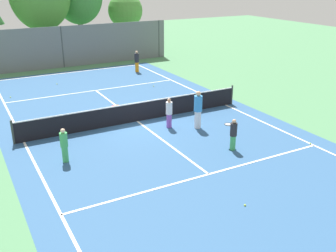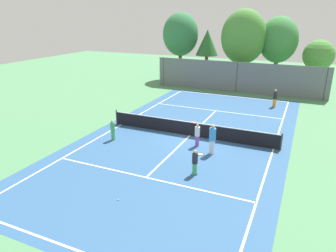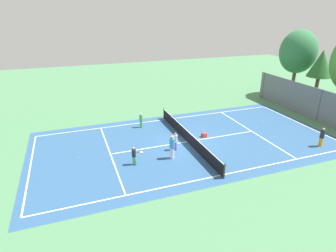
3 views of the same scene
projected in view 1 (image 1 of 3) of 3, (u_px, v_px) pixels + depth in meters
ground_plane at (137, 121)px, 19.83m from camera, size 80.00×80.00×0.00m
court_surface at (137, 121)px, 19.83m from camera, size 13.00×25.00×0.01m
tennis_net at (137, 112)px, 19.65m from camera, size 11.90×0.10×1.10m
perimeter_fence at (62, 47)px, 30.71m from camera, size 18.00×0.12×3.20m
tree_2 at (125, 11)px, 37.65m from camera, size 3.30×3.30×5.32m
player_0 at (137, 61)px, 29.49m from camera, size 0.34×0.34×1.60m
player_1 at (233, 134)px, 16.42m from camera, size 0.46×0.88×1.37m
player_2 at (198, 109)px, 18.68m from camera, size 0.39×0.39×1.84m
player_3 at (169, 113)px, 18.81m from camera, size 0.31×0.31×1.46m
player_4 at (64, 145)px, 15.33m from camera, size 0.30×0.30×1.41m
ball_crate at (116, 109)px, 21.03m from camera, size 0.41×0.36×0.43m
tennis_ball_0 at (181, 104)px, 22.35m from camera, size 0.07×0.07×0.07m
tennis_ball_1 at (245, 205)px, 12.60m from camera, size 0.07×0.07×0.07m
tennis_ball_2 at (310, 144)px, 17.16m from camera, size 0.07×0.07×0.07m
tennis_ball_3 at (154, 86)px, 25.92m from camera, size 0.07×0.07×0.07m
tennis_ball_4 at (10, 97)px, 23.59m from camera, size 0.07×0.07×0.07m
tennis_ball_5 at (57, 84)px, 26.42m from camera, size 0.07×0.07×0.07m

